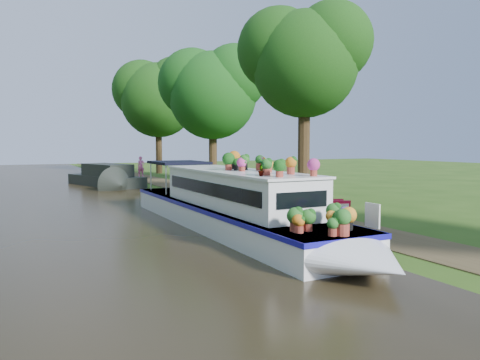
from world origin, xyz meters
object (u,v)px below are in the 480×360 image
second_boat (107,177)px  sandwich_board (337,217)px  plant_boat (236,204)px  pedestrian_pink (141,166)px

second_boat → sandwich_board: 18.81m
sandwich_board → second_boat: bearing=118.3°
plant_boat → sandwich_board: size_ratio=13.96×
pedestrian_pink → sandwich_board: bearing=-97.1°
sandwich_board → pedestrian_pink: 25.84m
second_boat → sandwich_board: second_boat is taller
sandwich_board → pedestrian_pink: bearing=106.5°
plant_boat → sandwich_board: 3.06m
plant_boat → pedestrian_pink: bearing=81.7°
second_boat → sandwich_board: size_ratio=7.86×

